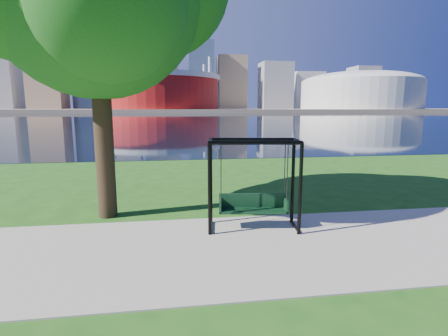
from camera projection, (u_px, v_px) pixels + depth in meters
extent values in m
plane|color=#1E5114|center=(235.00, 240.00, 7.62)|extent=(900.00, 900.00, 0.00)
cube|color=#9E937F|center=(239.00, 248.00, 7.13)|extent=(120.00, 4.00, 0.03)
cube|color=black|center=(176.00, 117.00, 107.04)|extent=(900.00, 180.00, 0.02)
cube|color=#937F60|center=(173.00, 110.00, 305.71)|extent=(900.00, 228.00, 2.00)
cylinder|color=maroon|center=(158.00, 92.00, 233.02)|extent=(80.00, 80.00, 22.00)
cylinder|color=silver|center=(157.00, 78.00, 231.40)|extent=(83.00, 83.00, 3.00)
cylinder|color=silver|center=(204.00, 87.00, 255.45)|extent=(2.00, 2.00, 32.00)
cylinder|color=silver|center=(111.00, 86.00, 245.92)|extent=(2.00, 2.00, 32.00)
cylinder|color=silver|center=(101.00, 82.00, 208.88)|extent=(2.00, 2.00, 32.00)
cylinder|color=silver|center=(210.00, 83.00, 218.42)|extent=(2.00, 2.00, 32.00)
cylinder|color=beige|center=(360.00, 95.00, 254.20)|extent=(84.00, 84.00, 20.00)
ellipsoid|color=beige|center=(361.00, 82.00, 252.67)|extent=(84.00, 84.00, 15.12)
cube|color=#998466|center=(45.00, 53.00, 277.72)|extent=(26.00, 26.00, 88.00)
cube|color=slate|center=(91.00, 54.00, 305.84)|extent=(30.00, 24.00, 95.00)
cube|color=gray|center=(124.00, 65.00, 292.65)|extent=(24.00, 24.00, 72.00)
cube|color=silver|center=(161.00, 65.00, 325.55)|extent=(32.00, 28.00, 80.00)
cube|color=slate|center=(201.00, 76.00, 308.13)|extent=(22.00, 22.00, 58.00)
cube|color=#998466|center=(231.00, 83.00, 327.95)|extent=(26.00, 26.00, 48.00)
cube|color=gray|center=(275.00, 86.00, 324.51)|extent=(28.00, 24.00, 42.00)
cube|color=silver|center=(306.00, 91.00, 355.18)|extent=(30.00, 26.00, 36.00)
cube|color=gray|center=(363.00, 88.00, 342.59)|extent=(24.00, 24.00, 40.00)
cube|color=#998466|center=(390.00, 93.00, 363.69)|extent=(26.00, 26.00, 32.00)
cylinder|color=black|center=(210.00, 190.00, 7.69)|extent=(0.09, 0.09, 2.10)
cylinder|color=black|center=(300.00, 190.00, 7.71)|extent=(0.09, 0.09, 2.10)
cylinder|color=black|center=(211.00, 182.00, 8.50)|extent=(0.09, 0.09, 2.10)
cylinder|color=black|center=(293.00, 182.00, 8.52)|extent=(0.09, 0.09, 2.10)
cylinder|color=black|center=(256.00, 143.00, 7.52)|extent=(2.00, 0.36, 0.08)
cylinder|color=black|center=(252.00, 139.00, 8.33)|extent=(2.00, 0.36, 0.08)
cylinder|color=black|center=(210.00, 141.00, 7.92)|extent=(0.19, 0.82, 0.08)
cylinder|color=black|center=(210.00, 226.00, 8.26)|extent=(0.18, 0.82, 0.07)
cylinder|color=black|center=(298.00, 141.00, 7.94)|extent=(0.19, 0.82, 0.08)
cylinder|color=black|center=(295.00, 226.00, 8.28)|extent=(0.18, 0.82, 0.07)
cube|color=black|center=(253.00, 211.00, 8.21)|extent=(1.64, 0.62, 0.05)
cube|color=black|center=(252.00, 200.00, 8.35)|extent=(1.59, 0.26, 0.35)
cube|color=black|center=(220.00, 206.00, 8.18)|extent=(0.10, 0.41, 0.31)
cube|color=black|center=(286.00, 205.00, 8.19)|extent=(0.10, 0.41, 0.31)
cylinder|color=#2C2C31|center=(221.00, 173.00, 7.87)|extent=(0.02, 0.02, 1.32)
cylinder|color=#2C2C31|center=(287.00, 173.00, 7.89)|extent=(0.02, 0.02, 1.32)
cylinder|color=#2C2C31|center=(221.00, 170.00, 8.21)|extent=(0.02, 0.02, 1.32)
cylinder|color=#2C2C31|center=(285.00, 170.00, 8.22)|extent=(0.02, 0.02, 1.32)
cylinder|color=black|center=(103.00, 126.00, 8.88)|extent=(0.48, 0.48, 4.78)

